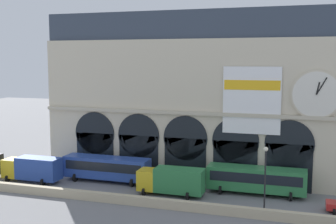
{
  "coord_description": "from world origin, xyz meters",
  "views": [
    {
      "loc": [
        13.67,
        -45.37,
        15.21
      ],
      "look_at": [
        -2.25,
        5.0,
        8.75
      ],
      "focal_mm": 46.0,
      "sensor_mm": 36.0,
      "label": 1
    }
  ],
  "objects_px": {
    "box_truck_west": "(32,168)",
    "bus_mideast": "(256,179)",
    "street_lamp_quayside": "(265,172)",
    "bus_midwest": "(107,168)",
    "box_truck_center": "(172,180)"
  },
  "relations": [
    {
      "from": "street_lamp_quayside",
      "to": "bus_midwest",
      "type": "bearing_deg",
      "value": 162.37
    },
    {
      "from": "box_truck_west",
      "to": "box_truck_center",
      "type": "xyz_separation_m",
      "value": [
        18.19,
        0.12,
        0.0
      ]
    },
    {
      "from": "bus_mideast",
      "to": "street_lamp_quayside",
      "type": "relative_size",
      "value": 1.59
    },
    {
      "from": "bus_midwest",
      "to": "box_truck_center",
      "type": "distance_m",
      "value": 9.7
    },
    {
      "from": "box_truck_west",
      "to": "bus_midwest",
      "type": "xyz_separation_m",
      "value": [
        8.87,
        2.81,
        0.08
      ]
    },
    {
      "from": "bus_midwest",
      "to": "bus_mideast",
      "type": "height_order",
      "value": "same"
    },
    {
      "from": "box_truck_west",
      "to": "box_truck_center",
      "type": "height_order",
      "value": "same"
    },
    {
      "from": "box_truck_center",
      "to": "street_lamp_quayside",
      "type": "relative_size",
      "value": 1.09
    },
    {
      "from": "box_truck_west",
      "to": "bus_midwest",
      "type": "relative_size",
      "value": 0.68
    },
    {
      "from": "box_truck_west",
      "to": "bus_mideast",
      "type": "relative_size",
      "value": 0.68
    },
    {
      "from": "bus_midwest",
      "to": "street_lamp_quayside",
      "type": "relative_size",
      "value": 1.59
    },
    {
      "from": "box_truck_west",
      "to": "bus_midwest",
      "type": "bearing_deg",
      "value": 17.61
    },
    {
      "from": "box_truck_center",
      "to": "bus_midwest",
      "type": "bearing_deg",
      "value": 163.85
    },
    {
      "from": "box_truck_center",
      "to": "street_lamp_quayside",
      "type": "height_order",
      "value": "street_lamp_quayside"
    },
    {
      "from": "bus_midwest",
      "to": "box_truck_center",
      "type": "height_order",
      "value": "box_truck_center"
    }
  ]
}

